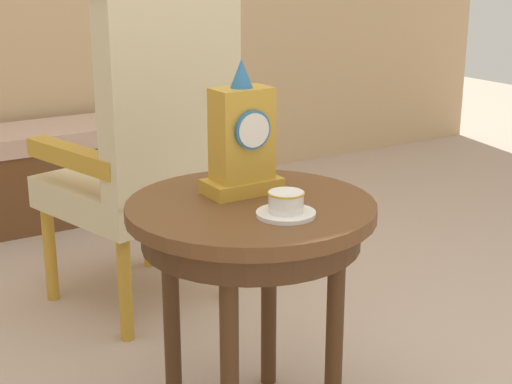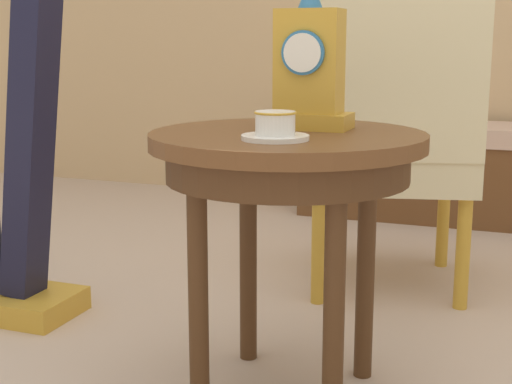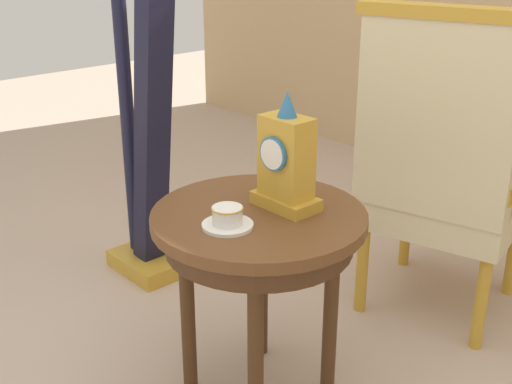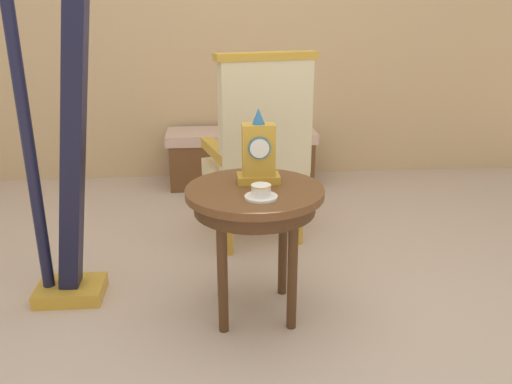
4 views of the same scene
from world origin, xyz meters
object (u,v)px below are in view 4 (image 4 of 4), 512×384
Objects in this scene: side_table at (255,206)px; harp at (61,159)px; window_bench at (242,157)px; mantel_clock at (258,153)px; teacup_left at (261,192)px; armchair at (259,148)px.

harp is at bearing 166.82° from side_table.
window_bench is at bearing 61.61° from harp.
mantel_clock is at bearing -7.88° from harp.
side_table is at bearing 96.22° from teacup_left.
armchair is at bearing 31.04° from harp.
harp is at bearing 159.38° from teacup_left.
side_table is 0.35× the size of harp.
armchair is 1.12m from harp.
teacup_left is 0.41× the size of mantel_clock.
harp is (-0.87, 0.20, 0.18)m from side_table.
window_bench is at bearing 88.28° from side_table.
window_bench is at bearing 88.95° from mantel_clock.
teacup_left is 0.91m from armchair.
harp reaches higher than armchair.
mantel_clock is 0.29× the size of window_bench.
harp is (-0.96, -0.58, 0.12)m from armchair.
side_table is 1.83× the size of mantel_clock.
harp is at bearing 172.12° from mantel_clock.
armchair is (0.09, 0.78, 0.06)m from side_table.
side_table is 0.23m from mantel_clock.
armchair reaches higher than window_bench.
teacup_left reaches higher than window_bench.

